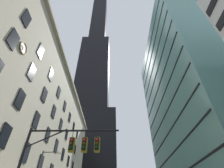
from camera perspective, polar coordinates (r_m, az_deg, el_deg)
The scene contains 4 objects.
station_building at distance 37.49m, azimuth -30.97°, elevation -14.59°, with size 17.62×56.98×28.90m.
dark_skyscraper at distance 104.50m, azimuth -6.74°, elevation -3.11°, with size 28.53×28.53×210.25m.
glass_office_midrise at distance 44.44m, azimuth 26.87°, elevation -4.80°, with size 16.44×33.10×48.37m.
traffic_signal_mast at distance 13.34m, azimuth -15.88°, elevation -22.21°, with size 7.10×0.63×7.43m.
Camera 1 is at (-0.44, -7.29, 1.91)m, focal length 26.58 mm.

